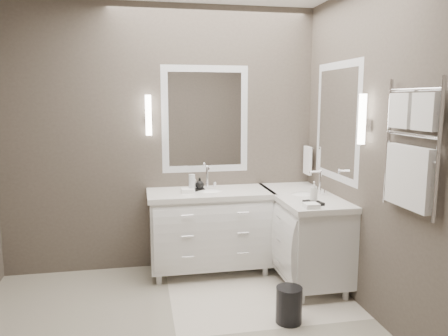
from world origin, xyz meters
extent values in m
cube|color=#4F463F|center=(0.00, 1.50, 1.35)|extent=(3.20, 0.01, 2.70)
cube|color=#4F463F|center=(0.00, -1.50, 1.35)|extent=(3.20, 0.01, 2.70)
cube|color=#4F463F|center=(1.60, 0.00, 1.35)|extent=(0.01, 3.00, 2.70)
cube|color=white|center=(0.45, 1.23, 0.45)|extent=(1.20, 0.55, 0.70)
cube|color=white|center=(0.45, 1.23, 0.82)|extent=(1.24, 0.59, 0.05)
ellipsoid|color=white|center=(0.45, 1.23, 0.81)|extent=(0.36, 0.28, 0.12)
cylinder|color=white|center=(0.45, 1.39, 0.96)|extent=(0.02, 0.02, 0.22)
cube|color=white|center=(1.33, 0.90, 0.45)|extent=(0.55, 1.20, 0.70)
cube|color=white|center=(1.33, 0.90, 0.82)|extent=(0.59, 1.24, 0.05)
ellipsoid|color=white|center=(1.33, 0.90, 0.81)|extent=(0.36, 0.28, 0.12)
cylinder|color=white|center=(1.49, 0.90, 0.96)|extent=(0.02, 0.02, 0.22)
cube|color=white|center=(0.45, 1.49, 1.55)|extent=(0.90, 0.02, 1.10)
cube|color=white|center=(0.45, 1.49, 1.55)|extent=(0.77, 0.02, 0.96)
cube|color=white|center=(1.59, 0.80, 1.55)|extent=(0.02, 0.90, 1.10)
cube|color=white|center=(1.59, 0.80, 1.55)|extent=(0.02, 0.90, 0.96)
cube|color=white|center=(-0.13, 1.43, 1.55)|extent=(0.05, 0.05, 0.10)
cylinder|color=white|center=(-0.13, 1.43, 1.60)|extent=(0.06, 0.06, 0.40)
cube|color=white|center=(1.53, 0.22, 1.55)|extent=(0.05, 0.05, 0.10)
cylinder|color=white|center=(1.53, 0.22, 1.60)|extent=(0.06, 0.06, 0.40)
cylinder|color=white|center=(1.55, 1.36, 1.25)|extent=(0.02, 0.22, 0.02)
cube|color=white|center=(1.54, 1.36, 1.11)|extent=(0.03, 0.17, 0.30)
cylinder|color=white|center=(1.56, -0.68, 1.45)|extent=(0.03, 0.03, 0.90)
cylinder|color=white|center=(1.56, -0.12, 1.45)|extent=(0.03, 0.03, 0.90)
cube|color=white|center=(1.55, -0.53, 1.68)|extent=(0.06, 0.22, 0.24)
cube|color=white|center=(1.55, -0.27, 1.68)|extent=(0.06, 0.22, 0.24)
cube|color=white|center=(1.55, -0.40, 1.24)|extent=(0.06, 0.46, 0.42)
cylinder|color=black|center=(0.90, 0.08, 0.15)|extent=(0.23, 0.23, 0.29)
cube|color=black|center=(0.32, 1.27, 0.86)|extent=(0.16, 0.12, 0.02)
cube|color=black|center=(1.25, 0.49, 0.86)|extent=(0.15, 0.18, 0.03)
cylinder|color=silver|center=(0.27, 1.21, 0.94)|extent=(0.07, 0.07, 0.18)
imported|color=white|center=(0.29, 1.29, 0.94)|extent=(0.06, 0.06, 0.13)
imported|color=black|center=(0.35, 1.24, 0.93)|extent=(0.10, 0.10, 0.11)
imported|color=white|center=(1.25, 0.49, 0.96)|extent=(0.08, 0.09, 0.18)
camera|label=1|loc=(-0.23, -3.00, 1.76)|focal=35.00mm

